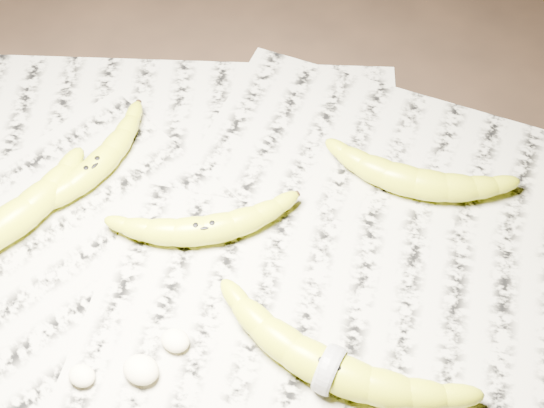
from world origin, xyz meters
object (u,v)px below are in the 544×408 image
at_px(banana_left_a, 92,168).
at_px(banana_taped, 330,368).
at_px(banana_left_b, 0,226).
at_px(banana_upper_a, 416,181).
at_px(banana_center, 204,228).

xyz_separation_m(banana_left_a, banana_taped, (0.34, -0.11, 0.00)).
relative_size(banana_left_b, banana_taped, 0.87).
xyz_separation_m(banana_taped, banana_upper_a, (0.00, 0.25, -0.00)).
xyz_separation_m(banana_left_a, banana_left_b, (-0.05, -0.11, 0.00)).
xyz_separation_m(banana_left_b, banana_taped, (0.39, -0.00, -0.00)).
distance_m(banana_center, banana_taped, 0.21).
bearing_deg(banana_center, banana_left_a, 138.93).
bearing_deg(banana_left_b, banana_taped, -65.71).
relative_size(banana_center, banana_upper_a, 0.97).
xyz_separation_m(banana_left_a, banana_center, (0.16, -0.02, 0.00)).
bearing_deg(banana_left_a, banana_upper_a, -54.84).
bearing_deg(banana_taped, banana_upper_a, 91.00).
distance_m(banana_left_b, banana_taped, 0.39).
bearing_deg(banana_taped, banana_center, 154.83).
relative_size(banana_left_b, banana_upper_a, 1.11).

